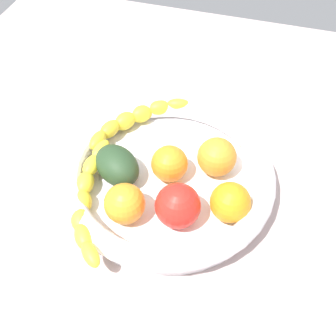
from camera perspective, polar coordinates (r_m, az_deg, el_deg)
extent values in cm
cube|color=#B9A19E|center=(72.56, 0.00, -3.35)|extent=(120.00, 120.00, 3.00)
cylinder|color=white|center=(70.50, 0.00, -2.12)|extent=(33.98, 33.98, 2.14)
torus|color=white|center=(68.28, 0.00, -0.66)|extent=(36.46, 36.46, 3.54)
ellipsoid|color=yellow|center=(70.84, -9.53, 2.63)|extent=(4.82, 2.93, 2.18)
ellipsoid|color=yellow|center=(69.32, -10.82, 0.35)|extent=(4.54, 2.61, 2.57)
ellipsoid|color=yellow|center=(67.75, -11.73, -2.14)|extent=(4.92, 3.63, 2.96)
ellipsoid|color=yellow|center=(66.16, -12.20, -4.81)|extent=(5.34, 4.61, 3.35)
ellipsoid|color=yellow|center=(63.77, -12.34, -7.12)|extent=(5.37, 4.73, 2.96)
ellipsoid|color=yellow|center=(61.44, -11.94, -9.53)|extent=(5.14, 4.78, 2.57)
ellipsoid|color=yellow|center=(59.21, -10.96, -11.96)|extent=(4.67, 4.78, 2.18)
ellipsoid|color=yellow|center=(78.63, 1.45, 9.02)|extent=(3.46, 5.06, 2.32)
ellipsoid|color=yellow|center=(78.66, -1.25, 8.58)|extent=(4.71, 5.40, 2.82)
ellipsoid|color=yellow|center=(78.21, -3.82, 7.71)|extent=(5.57, 5.64, 3.32)
ellipsoid|color=yellow|center=(77.01, -6.18, 6.67)|extent=(5.68, 5.31, 3.32)
ellipsoid|color=yellow|center=(75.09, -8.27, 5.49)|extent=(5.29, 4.21, 2.82)
ellipsoid|color=yellow|center=(72.83, -9.95, 3.95)|extent=(4.83, 2.79, 2.32)
sphere|color=orange|center=(67.77, 0.06, 0.66)|extent=(6.32, 6.32, 6.32)
sphere|color=orange|center=(62.98, -6.18, -5.06)|extent=(6.53, 6.53, 6.53)
sphere|color=orange|center=(63.51, 8.85, -4.85)|extent=(6.51, 6.51, 6.51)
sphere|color=orange|center=(68.92, 6.95, 1.58)|extent=(6.79, 6.79, 6.79)
sphere|color=red|center=(61.99, 1.40, -5.39)|extent=(7.22, 7.22, 7.22)
ellipsoid|color=#264025|center=(68.33, -7.24, 0.37)|extent=(10.60, 11.18, 5.85)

